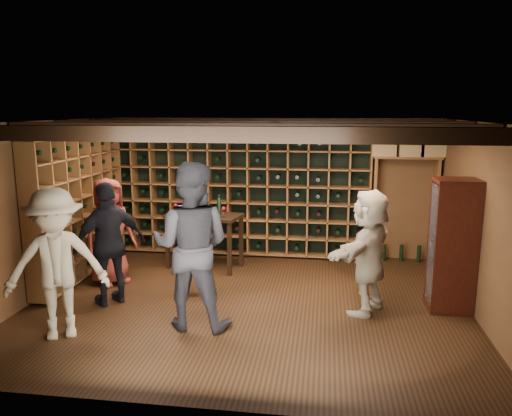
# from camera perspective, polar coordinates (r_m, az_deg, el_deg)

# --- Properties ---
(ground) EXTENTS (6.00, 6.00, 0.00)m
(ground) POSITION_cam_1_polar(r_m,az_deg,el_deg) (7.07, -0.97, -10.87)
(ground) COLOR black
(ground) RESTS_ON ground
(room_shell) EXTENTS (6.00, 6.00, 6.00)m
(room_shell) POSITION_cam_1_polar(r_m,az_deg,el_deg) (6.60, -0.97, 9.14)
(room_shell) COLOR brown
(room_shell) RESTS_ON ground
(wine_rack_back) EXTENTS (4.65, 0.30, 2.20)m
(wine_rack_back) POSITION_cam_1_polar(r_m,az_deg,el_deg) (9.06, -1.98, 1.66)
(wine_rack_back) COLOR brown
(wine_rack_back) RESTS_ON ground
(wine_rack_left) EXTENTS (0.30, 2.65, 2.20)m
(wine_rack_left) POSITION_cam_1_polar(r_m,az_deg,el_deg) (8.39, -19.54, 0.22)
(wine_rack_left) COLOR brown
(wine_rack_left) RESTS_ON ground
(crate_shelf) EXTENTS (1.20, 0.32, 2.07)m
(crate_shelf) POSITION_cam_1_polar(r_m,az_deg,el_deg) (8.96, 16.84, 3.77)
(crate_shelf) COLOR brown
(crate_shelf) RESTS_ON ground
(display_cabinet) EXTENTS (0.55, 0.50, 1.75)m
(display_cabinet) POSITION_cam_1_polar(r_m,az_deg,el_deg) (7.11, 21.49, -4.27)
(display_cabinet) COLOR #33100A
(display_cabinet) RESTS_ON ground
(man_blue_shirt) EXTENTS (0.61, 0.41, 1.66)m
(man_blue_shirt) POSITION_cam_1_polar(r_m,az_deg,el_deg) (7.26, -7.24, -3.48)
(man_blue_shirt) COLOR navy
(man_blue_shirt) RESTS_ON ground
(man_grey_suit) EXTENTS (1.02, 0.80, 2.06)m
(man_grey_suit) POSITION_cam_1_polar(r_m,az_deg,el_deg) (6.13, -7.41, -4.33)
(man_grey_suit) COLOR black
(man_grey_suit) RESTS_ON ground
(guest_red_floral) EXTENTS (0.90, 0.96, 1.65)m
(guest_red_floral) POSITION_cam_1_polar(r_m,az_deg,el_deg) (7.94, -16.39, -2.60)
(guest_red_floral) COLOR maroon
(guest_red_floral) RESTS_ON ground
(guest_woman_black) EXTENTS (0.99, 1.01, 1.71)m
(guest_woman_black) POSITION_cam_1_polar(r_m,az_deg,el_deg) (7.11, -16.38, -3.95)
(guest_woman_black) COLOR black
(guest_woman_black) RESTS_ON ground
(guest_khaki) EXTENTS (1.33, 1.12, 1.79)m
(guest_khaki) POSITION_cam_1_polar(r_m,az_deg,el_deg) (6.27, -21.85, -5.98)
(guest_khaki) COLOR gray
(guest_khaki) RESTS_ON ground
(guest_beige) EXTENTS (1.14, 1.59, 1.66)m
(guest_beige) POSITION_cam_1_polar(r_m,az_deg,el_deg) (6.73, 12.75, -4.85)
(guest_beige) COLOR tan
(guest_beige) RESTS_ON ground
(tasting_table) EXTENTS (1.33, 0.85, 1.21)m
(tasting_table) POSITION_cam_1_polar(r_m,az_deg,el_deg) (8.43, -5.97, -1.46)
(tasting_table) COLOR black
(tasting_table) RESTS_ON ground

